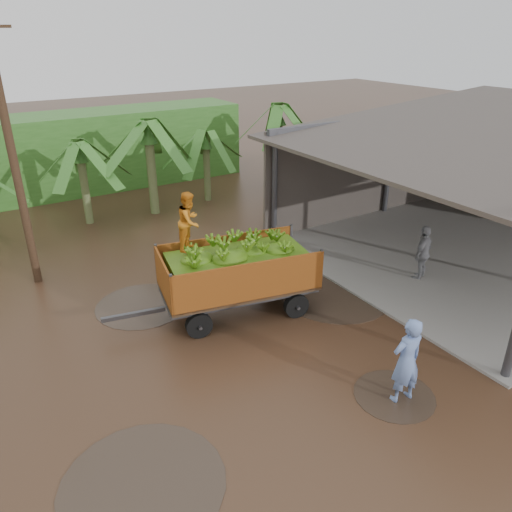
{
  "coord_description": "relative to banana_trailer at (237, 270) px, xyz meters",
  "views": [
    {
      "loc": [
        -4.37,
        -8.41,
        7.31
      ],
      "look_at": [
        2.55,
        2.57,
        1.27
      ],
      "focal_mm": 35.0,
      "sensor_mm": 36.0,
      "label": 1
    }
  ],
  "objects": [
    {
      "name": "ground",
      "position": [
        -1.62,
        -2.09,
        -1.27
      ],
      "size": [
        100.0,
        100.0,
        0.0
      ],
      "primitive_type": "plane",
      "color": "black",
      "rests_on": "ground"
    },
    {
      "name": "packing_shed",
      "position": [
        10.15,
        -0.32,
        1.24
      ],
      "size": [
        12.78,
        10.8,
        4.76
      ],
      "color": "gray",
      "rests_on": "ground"
    },
    {
      "name": "hedge_north",
      "position": [
        -3.62,
        13.91,
        0.53
      ],
      "size": [
        22.0,
        3.0,
        3.6
      ],
      "primitive_type": "cube",
      "color": "#2D661E",
      "rests_on": "ground"
    },
    {
      "name": "banana_trailer",
      "position": [
        0.0,
        0.0,
        0.0
      ],
      "size": [
        5.83,
        2.77,
        3.49
      ],
      "rotation": [
        0.0,
        0.0,
        -0.2
      ],
      "color": "#BB601A",
      "rests_on": "ground"
    },
    {
      "name": "man_blue",
      "position": [
        1.14,
        -5.02,
        -0.27
      ],
      "size": [
        0.78,
        0.57,
        2.0
      ],
      "primitive_type": "imported",
      "rotation": [
        0.0,
        0.0,
        3.02
      ],
      "color": "#6781BC",
      "rests_on": "ground"
    },
    {
      "name": "man_grey",
      "position": [
        5.83,
        -1.42,
        -0.36
      ],
      "size": [
        1.14,
        0.76,
        1.8
      ],
      "primitive_type": "imported",
      "rotation": [
        0.0,
        0.0,
        3.47
      ],
      "color": "slate",
      "rests_on": "ground"
    },
    {
      "name": "utility_pole",
      "position": [
        -4.39,
        4.88,
        2.72
      ],
      "size": [
        1.2,
        0.24,
        7.85
      ],
      "color": "#47301E",
      "rests_on": "ground"
    }
  ]
}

